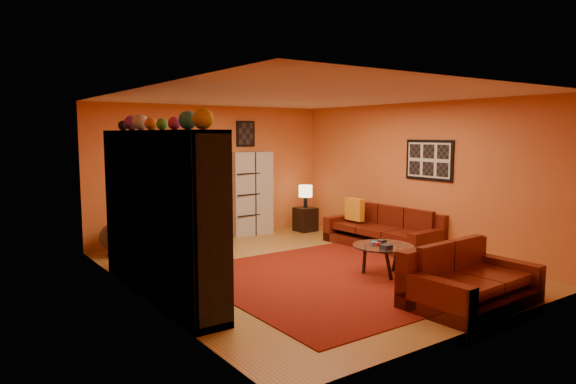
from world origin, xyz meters
TOP-DOWN VIEW (x-y plane):
  - floor at (0.00, 0.00)m, footprint 6.00×6.00m
  - ceiling at (0.00, 0.00)m, footprint 6.00×6.00m
  - wall_back at (0.00, 3.00)m, footprint 6.00×0.00m
  - wall_front at (0.00, -3.00)m, footprint 6.00×0.00m
  - wall_left at (-2.50, 0.00)m, footprint 0.00×6.00m
  - wall_right at (2.50, 0.00)m, footprint 0.00×6.00m
  - rug at (0.10, -0.70)m, footprint 3.60×3.60m
  - doorway at (-0.70, 2.96)m, footprint 0.95×0.10m
  - wall_art_right at (2.48, -0.30)m, footprint 0.03×1.00m
  - wall_art_back at (0.75, 2.98)m, footprint 0.42×0.03m
  - entertainment_unit at (-2.27, 0.00)m, footprint 0.45×3.00m
  - tv at (-2.23, 0.01)m, footprint 0.93×0.12m
  - sofa at (2.14, 0.36)m, footprint 1.00×2.25m
  - loveseat at (0.64, -2.41)m, footprint 1.69×1.06m
  - throw_pillow at (1.95, 0.99)m, footprint 0.12×0.42m
  - coffee_table at (0.71, -0.97)m, footprint 0.88×0.88m
  - storage_cabinet at (0.76, 2.80)m, footprint 0.87×0.45m
  - bowl_chair at (-2.00, 2.50)m, footprint 0.72×0.72m
  - side_table at (1.86, 2.42)m, footprint 0.40×0.40m
  - table_lamp at (1.86, 2.42)m, footprint 0.28×0.28m

SIDE VIEW (x-z plane):
  - floor at x=0.00m, z-range 0.00..0.00m
  - rug at x=0.10m, z-range 0.00..0.01m
  - side_table at x=1.86m, z-range 0.00..0.50m
  - loveseat at x=0.64m, z-range -0.14..0.71m
  - sofa at x=2.14m, z-range -0.14..0.71m
  - bowl_chair at x=-2.00m, z-range 0.02..0.60m
  - coffee_table at x=0.71m, z-range 0.18..0.62m
  - throw_pillow at x=1.95m, z-range 0.42..0.84m
  - table_lamp at x=1.86m, z-range 0.60..1.07m
  - storage_cabinet at x=0.76m, z-range 0.00..1.69m
  - tv at x=-2.23m, z-range 0.72..1.26m
  - doorway at x=-0.70m, z-range 0.00..2.04m
  - entertainment_unit at x=-2.27m, z-range 0.00..2.10m
  - wall_back at x=0.00m, z-range -1.70..4.30m
  - wall_front at x=0.00m, z-range -1.70..4.30m
  - wall_left at x=-2.50m, z-range -1.70..4.30m
  - wall_right at x=2.50m, z-range -1.70..4.30m
  - wall_art_right at x=2.48m, z-range 1.25..1.95m
  - wall_art_back at x=0.75m, z-range 1.79..2.31m
  - ceiling at x=0.00m, z-range 2.60..2.60m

